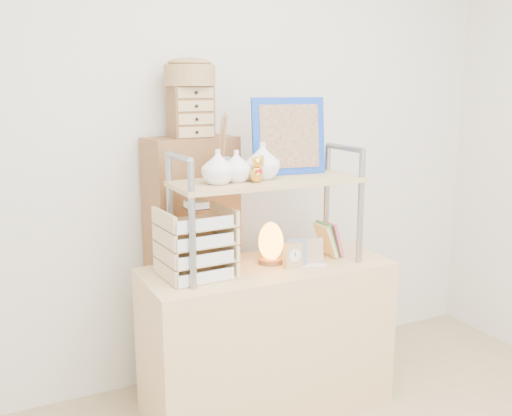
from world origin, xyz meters
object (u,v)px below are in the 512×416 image
Objects in this scene: desk at (267,337)px; letter_tray at (197,247)px; cabinet at (193,266)px; salt_lamp at (271,242)px.

desk is 0.63m from letter_tray.
desk is 0.89× the size of cabinet.
cabinet is at bearing 128.90° from salt_lamp.
letter_tray is 1.70× the size of salt_lamp.
letter_tray reaches higher than desk.
cabinet is 3.84× the size of letter_tray.
letter_tray is (-0.11, -0.38, 0.22)m from cabinet.
cabinet is at bearing 123.74° from desk.
salt_lamp reaches higher than desk.
desk is at bearing 1.66° from letter_tray.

